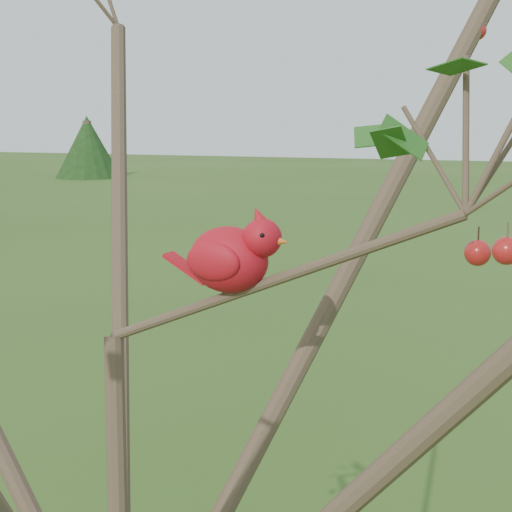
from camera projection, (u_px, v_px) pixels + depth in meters
The scene contains 3 objects.
crabapple_tree at pixel (113, 256), 1.22m from camera, with size 2.35×2.05×2.95m.
cardinal at pixel (233, 256), 1.27m from camera, with size 0.23×0.13×0.16m.
distant_trees at pixel (488, 144), 23.44m from camera, with size 42.10×11.46×3.29m.
Camera 1 is at (0.63, -1.09, 2.34)m, focal length 55.00 mm.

